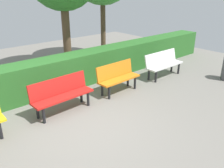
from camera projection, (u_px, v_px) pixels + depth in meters
name	position (u px, v px, depth m)	size (l,w,h in m)	color
ground_plane	(83.00, 125.00, 5.43)	(17.22, 17.22, 0.00)	gray
bench_white	(163.00, 63.00, 8.20)	(1.58, 0.47, 0.86)	white
bench_orange	(117.00, 76.00, 6.98)	(1.38, 0.50, 0.86)	orange
bench_red	(62.00, 93.00, 5.87)	(1.60, 0.52, 0.86)	red
hedge_row	(67.00, 72.00, 7.33)	(13.22, 0.77, 1.00)	#2D6B28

